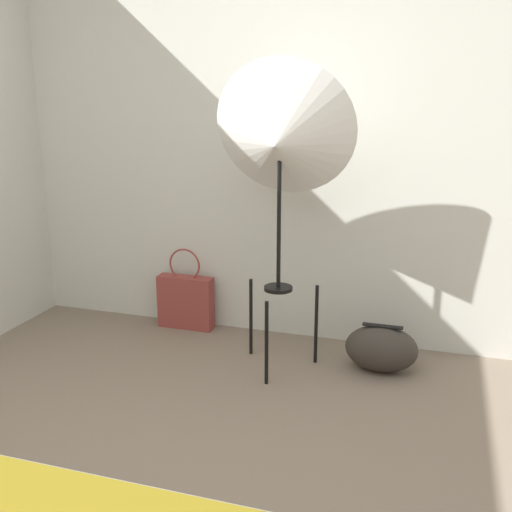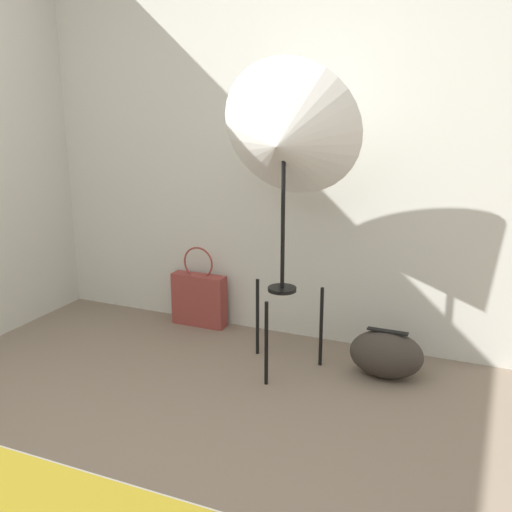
% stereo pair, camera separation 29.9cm
% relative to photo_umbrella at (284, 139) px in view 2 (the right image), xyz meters
% --- Properties ---
extents(wall_back, '(8.00, 0.05, 2.60)m').
position_rel_photo_umbrella_xyz_m(wall_back, '(-0.28, 0.50, 0.04)').
color(wall_back, beige).
rests_on(wall_back, ground_plane).
extents(photo_umbrella, '(0.76, 0.47, 1.66)m').
position_rel_photo_umbrella_xyz_m(photo_umbrella, '(0.00, 0.00, 0.00)').
color(photo_umbrella, black).
rests_on(photo_umbrella, ground_plane).
extents(tote_bag, '(0.36, 0.10, 0.53)m').
position_rel_photo_umbrella_xyz_m(tote_bag, '(-0.72, 0.38, -1.08)').
color(tote_bag, brown).
rests_on(tote_bag, ground_plane).
extents(duffel_bag, '(0.40, 0.26, 0.27)m').
position_rel_photo_umbrella_xyz_m(duffel_bag, '(0.56, 0.12, -1.13)').
color(duffel_bag, '#332D28').
rests_on(duffel_bag, ground_plane).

